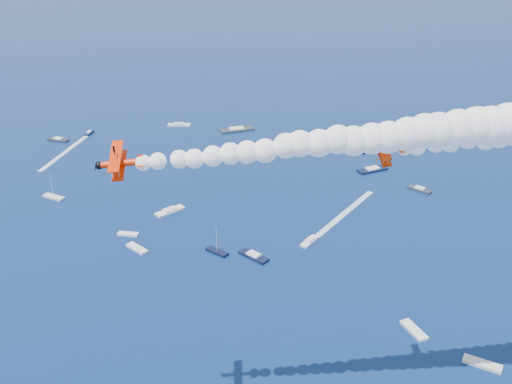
{
  "coord_description": "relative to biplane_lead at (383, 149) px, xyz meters",
  "views": [
    {
      "loc": [
        7.21,
        -58.37,
        89.32
      ],
      "look_at": [
        3.07,
        24.66,
        49.18
      ],
      "focal_mm": 42.11,
      "sensor_mm": 36.0,
      "label": 1
    }
  ],
  "objects": [
    {
      "name": "boat_wakes",
      "position": [
        -64.68,
        65.18,
        -55.13
      ],
      "size": [
        121.74,
        186.14,
        0.04
      ],
      "color": "white",
      "rests_on": "ground"
    },
    {
      "name": "spectator_boats",
      "position": [
        -29.59,
        86.21,
        -54.81
      ],
      "size": [
        216.2,
        165.03,
        0.7
      ],
      "color": "black",
      "rests_on": "ground"
    },
    {
      "name": "biplane_trail",
      "position": [
        -38.91,
        -7.77,
        0.04
      ],
      "size": [
        8.49,
        9.82,
        6.92
      ],
      "primitive_type": null,
      "rotation": [
        -0.21,
        0.07,
        3.28
      ],
      "color": "#F72D05"
    },
    {
      "name": "biplane_lead",
      "position": [
        0.0,
        0.0,
        0.0
      ],
      "size": [
        7.74,
        9.41,
        7.38
      ],
      "primitive_type": null,
      "rotation": [
        -0.39,
        0.07,
        3.29
      ],
      "color": "red"
    },
    {
      "name": "smoke_trail_trail",
      "position": [
        -7.6,
        -3.54,
        2.46
      ],
      "size": [
        64.35,
        22.33,
        11.2
      ],
      "primitive_type": null,
      "rotation": [
        0.0,
        0.0,
        3.28
      ],
      "color": "white"
    }
  ]
}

